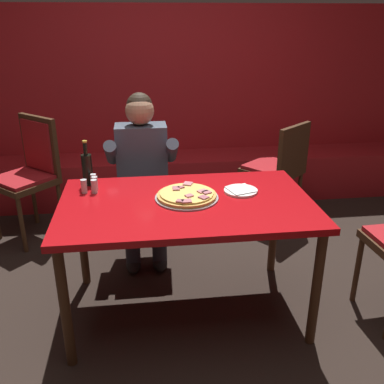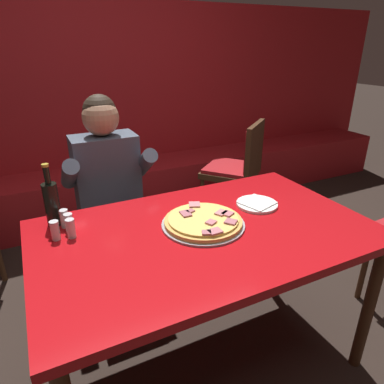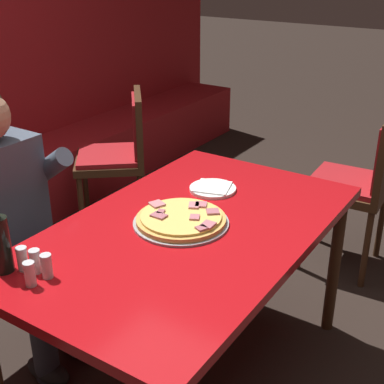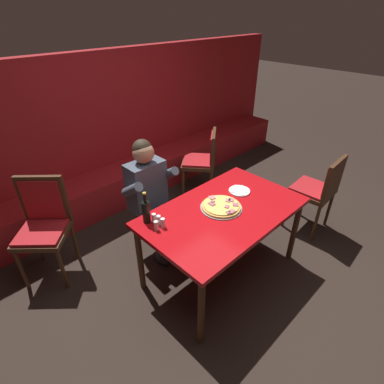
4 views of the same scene
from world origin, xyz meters
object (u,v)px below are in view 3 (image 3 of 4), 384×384
Objects in this scene: dining_chair_far_right at (362,178)px; dining_chair_side_aisle at (120,150)px; plate_white_paper at (213,188)px; shaker_oregano at (30,275)px; shaker_parmesan at (47,267)px; diner_seated_blue_shirt at (13,219)px; main_dining_table at (188,244)px; pizza at (181,219)px; shaker_red_pepper_flakes at (35,262)px; beer_bottle at (0,242)px; shaker_black_pepper at (22,260)px.

dining_chair_far_right reaches higher than dining_chair_side_aisle.
shaker_oregano reaches higher than plate_white_paper.
shaker_parmesan is 0.07× the size of diner_seated_blue_shirt.
main_dining_table is 3.92× the size of pizza.
shaker_oregano is 0.08m from shaker_red_pepper_flakes.
main_dining_table is 1.55× the size of dining_chair_far_right.
main_dining_table is at bearing -19.58° from shaker_parmesan.
shaker_red_pepper_flakes is at bearing -62.62° from beer_bottle.
plate_white_paper is 0.99m from beer_bottle.
pizza is at bearing -20.80° from shaker_red_pepper_flakes.
dining_chair_side_aisle reaches higher than shaker_parmesan.
main_dining_table is at bearing -71.55° from diner_seated_blue_shirt.
main_dining_table is 0.64m from shaker_black_pepper.
plate_white_paper is 1.25m from dining_chair_side_aisle.
main_dining_table is at bearing -18.60° from shaker_oregano.
diner_seated_blue_shirt is (-0.60, 0.64, -0.08)m from plate_white_paper.
pizza is at bearing 165.58° from dining_chair_far_right.
pizza is at bearing -27.04° from beer_bottle.
pizza is 1.50m from dining_chair_side_aisle.
plate_white_paper is at bearing -12.25° from shaker_black_pepper.
shaker_oregano is at bearing -94.37° from beer_bottle.
shaker_oregano is 2.02m from dining_chair_far_right.
shaker_parmesan reaches higher than main_dining_table.
shaker_oregano is (-0.96, 0.10, 0.03)m from plate_white_paper.
shaker_parmesan is 0.63m from diner_seated_blue_shirt.
diner_seated_blue_shirt is (0.35, 0.39, -0.18)m from beer_bottle.
shaker_red_pepper_flakes is at bearing 170.61° from plate_white_paper.
plate_white_paper is 0.91m from shaker_red_pepper_flakes.
shaker_oregano is at bearing -117.98° from shaker_black_pepper.
shaker_parmesan is (0.05, -0.15, -0.07)m from beer_bottle.
dining_chair_side_aisle is (0.61, 1.07, -0.22)m from plate_white_paper.
beer_bottle is 0.13m from shaker_red_pepper_flakes.
shaker_black_pepper is 1.99m from dining_chair_far_right.
dining_chair_side_aisle is (1.51, 0.92, -0.25)m from shaker_red_pepper_flakes.
shaker_black_pepper is at bearing 155.39° from pizza.
shaker_oregano is 1.00× the size of shaker_parmesan.
diner_seated_blue_shirt is at bearing 55.98° from shaker_oregano.
shaker_red_pepper_flakes reaches higher than main_dining_table.
plate_white_paper is 0.90m from shaker_parmesan.
main_dining_table is 17.34× the size of shaker_oregano.
shaker_black_pepper is at bearing -125.19° from diner_seated_blue_shirt.
shaker_oregano is at bearing -124.02° from diner_seated_blue_shirt.
dining_chair_far_right is (1.33, -0.30, -0.12)m from main_dining_table.
shaker_parmesan is 0.09× the size of dining_chair_far_right.
dining_chair_far_right is at bearing -12.79° from main_dining_table.
diner_seated_blue_shirt is at bearing 61.23° from shaker_parmesan.
diner_seated_blue_shirt reaches higher than main_dining_table.
dining_chair_side_aisle reaches higher than shaker_black_pepper.
dining_chair_side_aisle is at bearing 49.88° from pizza.
shaker_oregano and shaker_red_pepper_flakes have the same top height.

